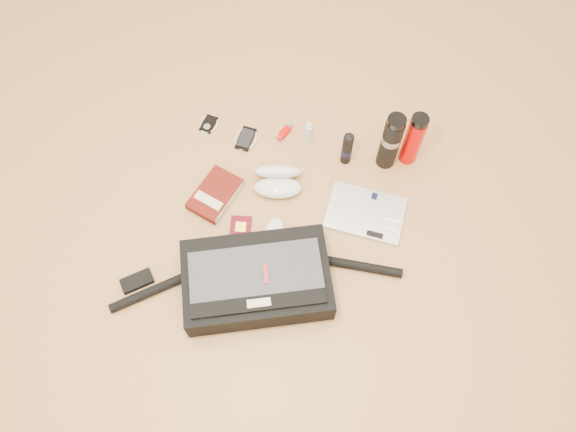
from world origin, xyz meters
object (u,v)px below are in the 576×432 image
(thermos_red, at_px, (413,139))
(book, at_px, (216,195))
(messenger_bag, at_px, (256,280))
(thermos_black, at_px, (391,141))
(laptop, at_px, (366,213))

(thermos_red, bearing_deg, book, -150.63)
(messenger_bag, xyz_separation_m, book, (-0.26, 0.30, -0.05))
(thermos_black, bearing_deg, thermos_red, 27.05)
(book, bearing_deg, thermos_black, 44.65)
(messenger_bag, height_order, laptop, messenger_bag)
(book, bearing_deg, thermos_red, 44.34)
(laptop, height_order, book, book)
(laptop, xyz_separation_m, thermos_black, (0.02, 0.25, 0.13))
(laptop, distance_m, thermos_red, 0.34)
(thermos_black, height_order, thermos_red, thermos_black)
(book, xyz_separation_m, thermos_red, (0.68, 0.38, 0.11))
(laptop, height_order, thermos_black, thermos_black)
(thermos_black, xyz_separation_m, thermos_red, (0.08, 0.04, -0.01))
(book, bearing_deg, laptop, 23.58)
(laptop, distance_m, book, 0.58)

